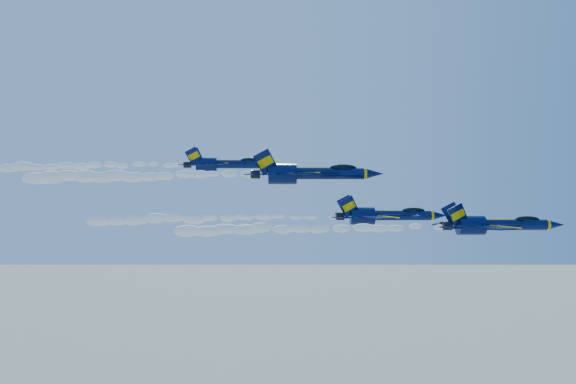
{
  "coord_description": "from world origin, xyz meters",
  "views": [
    {
      "loc": [
        -9.88,
        -77.64,
        155.22
      ],
      "look_at": [
        -7.13,
        0.98,
        153.24
      ],
      "focal_mm": 35.0,
      "sensor_mm": 36.0,
      "label": 1
    }
  ],
  "objects_px": {
    "jet_second": "(384,215)",
    "jet_third": "(309,173)",
    "jet_lead": "(495,225)",
    "jet_fourth": "(226,164)"
  },
  "relations": [
    {
      "from": "jet_lead",
      "to": "jet_third",
      "type": "bearing_deg",
      "value": 146.92
    },
    {
      "from": "jet_second",
      "to": "jet_fourth",
      "type": "height_order",
      "value": "jet_fourth"
    },
    {
      "from": "jet_lead",
      "to": "jet_second",
      "type": "relative_size",
      "value": 1.01
    },
    {
      "from": "jet_lead",
      "to": "jet_third",
      "type": "relative_size",
      "value": 0.78
    },
    {
      "from": "jet_lead",
      "to": "jet_fourth",
      "type": "xyz_separation_m",
      "value": [
        -34.58,
        25.33,
        7.94
      ]
    },
    {
      "from": "jet_second",
      "to": "jet_third",
      "type": "xyz_separation_m",
      "value": [
        -9.59,
        7.16,
        5.65
      ]
    },
    {
      "from": "jet_lead",
      "to": "jet_fourth",
      "type": "bearing_deg",
      "value": 143.77
    },
    {
      "from": "jet_second",
      "to": "jet_third",
      "type": "height_order",
      "value": "jet_third"
    },
    {
      "from": "jet_second",
      "to": "jet_third",
      "type": "relative_size",
      "value": 0.78
    },
    {
      "from": "jet_second",
      "to": "jet_lead",
      "type": "bearing_deg",
      "value": -29.93
    }
  ]
}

